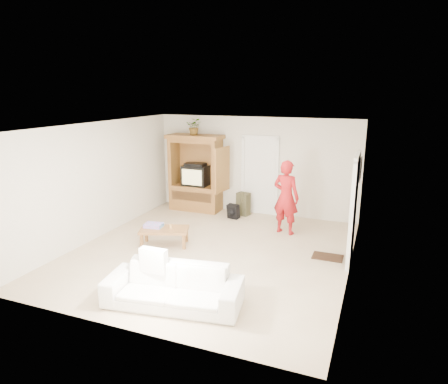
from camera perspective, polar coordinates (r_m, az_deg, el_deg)
The scene contains 19 objects.
floor at distance 8.41m, azimuth -1.85°, elevation -8.53°, with size 6.00×6.00×0.00m, color tan.
ceiling at distance 7.78m, azimuth -2.01°, elevation 9.40°, with size 6.00×6.00×0.00m, color white.
wall_back at distance 10.75m, azimuth 4.44°, elevation 3.75°, with size 5.50×5.50×0.00m, color silver.
wall_front at distance 5.51m, azimuth -14.51°, elevation -7.09°, with size 5.50×5.50×0.00m, color silver.
wall_left at distance 9.41m, azimuth -17.50°, elevation 1.59°, with size 6.00×6.00×0.00m, color silver.
wall_right at distance 7.38m, azimuth 18.07°, elevation -1.85°, with size 6.00×6.00×0.00m, color silver.
armoire at distance 11.08m, azimuth -3.93°, elevation 2.01°, with size 1.82×1.14×2.10m.
door_back at distance 10.74m, azimuth 5.13°, elevation 2.20°, with size 0.85×0.05×2.04m, color white.
doorway_right at distance 8.04m, azimuth 18.04°, elevation -2.63°, with size 0.05×0.90×2.04m, color black.
framed_picture at distance 9.17m, azimuth 18.91°, elevation 3.08°, with size 0.03×0.60×0.48m, color black.
doormat at distance 8.41m, azimuth 14.58°, elevation -8.95°, with size 0.60×0.40×0.02m, color #382316.
plant at distance 10.85m, azimuth -4.25°, elevation 9.30°, with size 0.40×0.35×0.45m, color #4C7238.
man at distance 9.32m, azimuth 8.85°, elevation -0.74°, with size 0.63×0.42×1.74m, color #A61619.
sofa at distance 6.41m, azimuth -7.24°, elevation -13.25°, with size 2.12×0.83×0.62m, color white.
coffee_table at distance 8.73m, azimuth -8.53°, elevation -5.49°, with size 1.15×0.87×0.38m.
towel at distance 8.82m, azimuth -10.02°, elevation -4.70°, with size 0.38×0.28×0.08m, color #EB4EBA.
candle at distance 8.67m, azimuth -7.59°, elevation -4.90°, with size 0.08×0.08×0.10m, color tan.
backpack_black at distance 10.44m, azimuth 1.33°, elevation -2.84°, with size 0.30×0.18×0.37m, color black, non-canonical shape.
backpack_olive at distance 10.71m, azimuth 2.77°, elevation -1.72°, with size 0.32×0.24×0.61m, color #47442B, non-canonical shape.
Camera 1 is at (3.09, -7.11, 3.27)m, focal length 32.00 mm.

